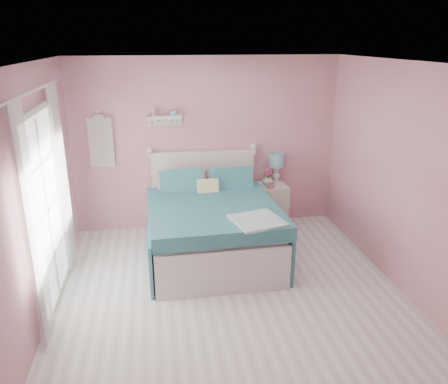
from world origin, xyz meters
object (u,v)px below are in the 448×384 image
object	(u,v)px
bed	(212,226)
vase	(268,180)
nightstand	(271,206)
table_lamp	(276,162)
teacup	(271,186)

from	to	relation	value
bed	vase	world-z (taller)	bed
bed	vase	xyz separation A→B (m)	(0.97, 0.79, 0.36)
nightstand	bed	bearing A→B (deg)	-142.37
table_lamp	nightstand	bearing A→B (deg)	-129.80
table_lamp	teacup	size ratio (longest dim) A/B	4.63
nightstand	vase	size ratio (longest dim) A/B	3.95
nightstand	teacup	size ratio (longest dim) A/B	6.79
vase	bed	bearing A→B (deg)	-141.07
bed	nightstand	world-z (taller)	bed
vase	table_lamp	bearing A→B (deg)	39.10
bed	nightstand	size ratio (longest dim) A/B	3.09
bed	table_lamp	distance (m)	1.58
nightstand	vase	xyz separation A→B (m)	(-0.06, -0.01, 0.43)
table_lamp	bed	bearing A→B (deg)	-141.05
nightstand	teacup	world-z (taller)	teacup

